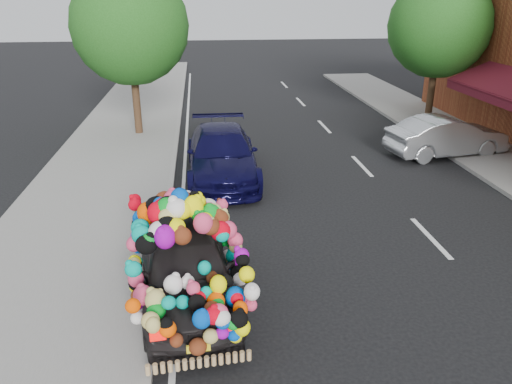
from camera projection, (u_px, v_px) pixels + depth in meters
ground at (272, 246)px, 10.85m from camera, size 100.00×100.00×0.00m
sidewalk at (68, 255)px, 10.38m from camera, size 4.00×60.00×0.12m
kerb at (163, 249)px, 10.58m from camera, size 0.15×60.00×0.13m
lane_markings at (430, 237)px, 11.23m from camera, size 6.00×50.00×0.01m
tree_near_sidewalk at (130, 26)px, 17.71m from camera, size 4.20×4.20×6.13m
tree_far_b at (440, 26)px, 19.45m from camera, size 4.00×4.00×5.90m
plush_art_car at (185, 248)px, 8.65m from camera, size 2.36×4.34×2.00m
navy_sedan at (222, 154)px, 14.64m from camera, size 2.01×4.93×1.43m
silver_hatchback at (447, 136)px, 16.63m from camera, size 4.17×2.02×1.32m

